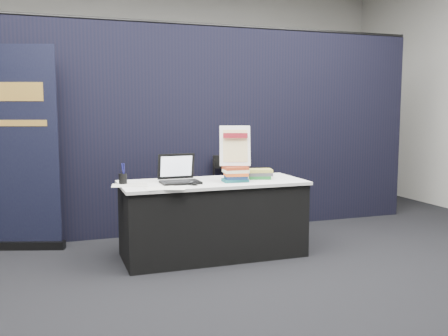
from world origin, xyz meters
The scene contains 15 objects.
floor centered at (0.00, 0.00, 0.00)m, with size 8.00×8.00×0.00m, color black.
wall_back centered at (0.00, 4.00, 1.75)m, with size 8.00×0.02×3.50m, color #B1AFA7.
drape_partition centered at (0.00, 1.60, 1.20)m, with size 6.00×0.08×2.40m, color black.
display_table centered at (0.00, 0.55, 0.38)m, with size 1.80×0.75×0.75m.
laptop centered at (-0.34, 0.55, 0.81)m, with size 0.37×0.30×0.27m.
mouse centered at (-0.25, 0.37, 0.77)m, with size 0.07×0.11×0.04m, color black.
brochure_left centered at (-0.81, 0.55, 0.75)m, with size 0.33×0.23×0.00m, color silver.
brochure_mid centered at (-0.57, 0.28, 0.75)m, with size 0.28×0.20×0.00m, color white.
brochure_right centered at (-0.50, 0.25, 0.75)m, with size 0.28×0.20×0.00m, color white.
pen_cup centered at (-0.86, 0.65, 0.80)m, with size 0.08×0.08×0.10m, color black.
book_stack_tall centered at (0.20, 0.43, 0.83)m, with size 0.25×0.20×0.15m.
book_stack_short centered at (0.50, 0.56, 0.80)m, with size 0.26×0.22×0.10m.
info_sign centered at (0.20, 0.46, 1.09)m, with size 0.32×0.20×0.41m.
pullup_banner centered at (-1.82, 1.43, 0.93)m, with size 0.88×0.37×2.10m.
stacking_chair centered at (0.50, 1.30, 0.51)m, with size 0.50×0.51×0.91m.
Camera 1 is at (-1.49, -4.06, 1.46)m, focal length 40.00 mm.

